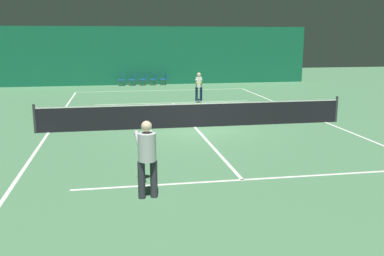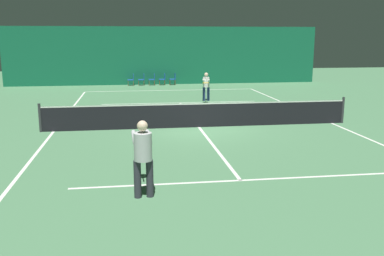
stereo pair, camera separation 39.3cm
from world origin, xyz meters
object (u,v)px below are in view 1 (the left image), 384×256
tennis_net (195,114)px  courtside_chair_2 (143,79)px  courtside_chair_1 (133,79)px  player_near (147,153)px  courtside_chair_4 (164,78)px  courtside_chair_3 (154,79)px  courtside_chair_0 (122,79)px  player_far (199,84)px

tennis_net → courtside_chair_2: (-0.97, 15.11, -0.03)m
courtside_chair_1 → courtside_chair_2: size_ratio=1.00×
player_near → courtside_chair_4: 22.44m
courtside_chair_3 → courtside_chair_4: 0.76m
courtside_chair_0 → courtside_chair_4: (3.03, 0.00, 0.00)m
tennis_net → courtside_chair_3: bearing=90.8°
courtside_chair_0 → courtside_chair_3: 2.27m
tennis_net → courtside_chair_4: 15.12m
player_near → courtside_chair_0: 22.25m
tennis_net → courtside_chair_3: size_ratio=14.29×
player_near → courtside_chair_0: player_near is taller
player_near → player_far: size_ratio=1.11×
courtside_chair_2 → courtside_chair_4: same height
courtside_chair_2 → courtside_chair_4: bearing=90.0°
player_near → courtside_chair_1: (0.66, 22.24, -0.52)m
tennis_net → player_near: size_ratio=6.98×
courtside_chair_4 → courtside_chair_0: bearing=-90.0°
courtside_chair_0 → courtside_chair_4: same height
player_near → courtside_chair_4: bearing=-11.3°
courtside_chair_2 → courtside_chair_0: bearing=-90.0°
player_far → courtside_chair_2: player_far is taller
tennis_net → courtside_chair_2: bearing=93.7°
player_far → courtside_chair_3: size_ratio=1.84×
courtside_chair_2 → tennis_net: bearing=3.7°
tennis_net → courtside_chair_4: size_ratio=14.29×
player_near → courtside_chair_3: 22.35m
player_near → courtside_chair_4: player_near is taller
courtside_chair_0 → courtside_chair_4: size_ratio=1.00×
player_far → courtside_chair_2: (-2.48, 8.24, -0.42)m
tennis_net → courtside_chair_1: (-1.73, 15.11, -0.03)m
courtside_chair_1 → courtside_chair_3: (1.51, 0.00, 0.00)m
courtside_chair_1 → player_near: bearing=-1.7°
courtside_chair_1 → courtside_chair_3: same height
player_near → courtside_chair_1: bearing=-5.5°
tennis_net → courtside_chair_2: 15.14m
player_near → courtside_chair_4: size_ratio=2.05×
courtside_chair_1 → courtside_chair_3: bearing=90.0°
player_far → courtside_chair_4: player_far is taller
courtside_chair_3 → courtside_chair_0: bearing=-90.0°
player_far → courtside_chair_0: player_far is taller
player_far → courtside_chair_1: (-3.24, 8.24, -0.42)m
courtside_chair_3 → courtside_chair_4: (0.76, 0.00, 0.00)m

